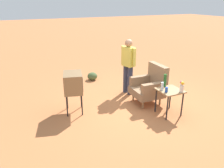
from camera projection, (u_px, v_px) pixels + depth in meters
ground_plane at (145, 104)px, 6.06m from camera, size 60.00×60.00×0.00m
armchair at (150, 85)px, 6.02m from camera, size 0.81×0.81×1.06m
side_table at (170, 94)px, 5.36m from camera, size 0.56×0.56×0.65m
tv_on_stand at (73, 83)px, 5.39m from camera, size 0.69×0.58×1.03m
person_standing at (128, 63)px, 6.46m from camera, size 0.55×0.31×1.64m
bottle_wine_green at (165, 80)px, 5.47m from camera, size 0.07×0.07×0.32m
soda_can_blue at (166, 90)px, 5.17m from camera, size 0.07×0.07×0.12m
bottle_short_clear at (162, 86)px, 5.28m from camera, size 0.06×0.06×0.20m
flower_vase at (182, 86)px, 5.15m from camera, size 0.15×0.10×0.27m
shrub_mid at (92, 76)px, 7.85m from camera, size 0.35×0.35×0.27m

